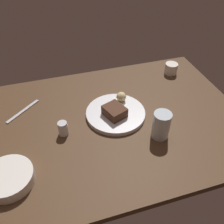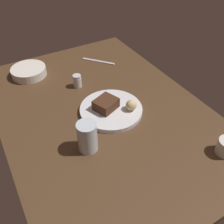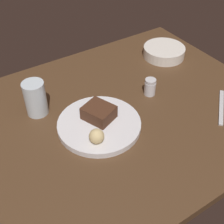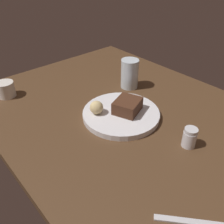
# 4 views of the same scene
# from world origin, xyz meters

# --- Properties ---
(dining_table) EXTENTS (1.20, 0.84, 0.03)m
(dining_table) POSITION_xyz_m (0.00, 0.00, 0.01)
(dining_table) COLOR #4C331E
(dining_table) RESTS_ON ground
(dessert_plate) EXTENTS (0.27, 0.27, 0.02)m
(dessert_plate) POSITION_xyz_m (0.03, 0.03, 0.04)
(dessert_plate) COLOR silver
(dessert_plate) RESTS_ON dining_table
(chocolate_cake_slice) EXTENTS (0.11, 0.11, 0.04)m
(chocolate_cake_slice) POSITION_xyz_m (0.02, 0.01, 0.07)
(chocolate_cake_slice) COLOR #472819
(chocolate_cake_slice) RESTS_ON dessert_plate
(bread_roll) EXTENTS (0.05, 0.05, 0.05)m
(bread_roll) POSITION_xyz_m (0.08, 0.10, 0.07)
(bread_roll) COLOR #DBC184
(bread_roll) RESTS_ON dessert_plate
(salt_shaker) EXTENTS (0.04, 0.04, 0.06)m
(salt_shaker) POSITION_xyz_m (-0.21, -0.02, 0.06)
(salt_shaker) COLOR silver
(salt_shaker) RESTS_ON dining_table
(water_glass) EXTENTS (0.07, 0.07, 0.12)m
(water_glass) POSITION_xyz_m (0.17, -0.15, 0.09)
(water_glass) COLOR silver
(water_glass) RESTS_ON dining_table
(coffee_cup) EXTENTS (0.07, 0.07, 0.06)m
(coffee_cup) POSITION_xyz_m (0.43, 0.27, 0.06)
(coffee_cup) COLOR silver
(coffee_cup) RESTS_ON dining_table
(butter_knife) EXTENTS (0.15, 0.13, 0.01)m
(butter_knife) POSITION_xyz_m (-0.37, 0.18, 0.03)
(butter_knife) COLOR silver
(butter_knife) RESTS_ON dining_table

